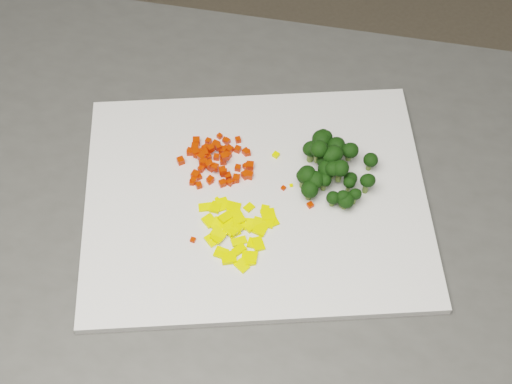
{
  "coord_description": "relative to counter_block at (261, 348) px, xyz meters",
  "views": [
    {
      "loc": [
        0.31,
        -0.02,
        1.64
      ],
      "look_at": [
        0.38,
        0.45,
        0.92
      ],
      "focal_mm": 50.0,
      "sensor_mm": 36.0,
      "label": 1
    }
  ],
  "objects": [
    {
      "name": "pepper_chunk_9",
      "position": [
        -0.01,
        -0.02,
        0.46
      ],
      "size": [
        0.02,
        0.02,
        0.01
      ],
      "primitive_type": "cube",
      "rotation": [
        0.14,
        -0.03,
        1.2
      ],
      "color": "#FFED0D",
      "rests_on": "pepper_pile"
    },
    {
      "name": "broccoli_floret_10",
      "position": [
        0.14,
        0.04,
        0.47
      ],
      "size": [
        0.02,
        0.02,
        0.03
      ],
      "primitive_type": null,
      "color": "black",
      "rests_on": "broccoli_pile"
    },
    {
      "name": "pepper_chunk_0",
      "position": [
        -0.03,
        -0.07,
        0.46
      ],
      "size": [
        0.01,
        0.01,
        0.01
      ],
      "primitive_type": "cube",
      "rotation": [
        0.06,
        0.06,
        1.59
      ],
      "color": "#FFED0D",
      "rests_on": "pepper_pile"
    },
    {
      "name": "carrot_cube_57",
      "position": [
        -0.04,
        0.08,
        0.47
      ],
      "size": [
        0.01,
        0.01,
        0.01
      ],
      "primitive_type": "cube",
      "rotation": [
        0.0,
        0.0,
        0.25
      ],
      "color": "red",
      "rests_on": "carrot_pile"
    },
    {
      "name": "carrot_cube_3",
      "position": [
        -0.05,
        0.09,
        0.47
      ],
      "size": [
        0.01,
        0.01,
        0.01
      ],
      "primitive_type": "cube",
      "rotation": [
        0.0,
        0.0,
        1.98
      ],
      "color": "red",
      "rests_on": "carrot_pile"
    },
    {
      "name": "carrot_cube_13",
      "position": [
        -0.06,
        0.1,
        0.46
      ],
      "size": [
        0.01,
        0.01,
        0.01
      ],
      "primitive_type": "cube",
      "rotation": [
        0.0,
        0.0,
        1.06
      ],
      "color": "red",
      "rests_on": "carrot_pile"
    },
    {
      "name": "pepper_chunk_14",
      "position": [
        0.0,
        -0.01,
        0.46
      ],
      "size": [
        0.02,
        0.02,
        0.01
      ],
      "primitive_type": "cube",
      "rotation": [
        -0.05,
        0.07,
        0.05
      ],
      "color": "#FFED0D",
      "rests_on": "pepper_pile"
    },
    {
      "name": "carrot_cube_32",
      "position": [
        -0.06,
        0.07,
        0.47
      ],
      "size": [
        0.01,
        0.01,
        0.01
      ],
      "primitive_type": "cube",
      "rotation": [
        0.0,
        0.0,
        0.3
      ],
      "color": "red",
      "rests_on": "carrot_pile"
    },
    {
      "name": "carrot_cube_39",
      "position": [
        -0.04,
        0.08,
        0.47
      ],
      "size": [
        0.01,
        0.01,
        0.01
      ],
      "primitive_type": "cube",
      "rotation": [
        0.0,
        0.0,
        3.04
      ],
      "color": "red",
      "rests_on": "carrot_pile"
    },
    {
      "name": "carrot_cube_14",
      "position": [
        -0.08,
        0.1,
        0.46
      ],
      "size": [
        0.01,
        0.01,
        0.01
      ],
      "primitive_type": "cube",
      "rotation": [
        0.0,
        0.0,
        2.74
      ],
      "color": "red",
      "rests_on": "carrot_pile"
    },
    {
      "name": "carrot_cube_7",
      "position": [
        -0.06,
        0.09,
        0.47
      ],
      "size": [
        0.01,
        0.01,
        0.01
      ],
      "primitive_type": "cube",
      "rotation": [
        0.0,
        0.0,
        0.06
      ],
      "color": "red",
      "rests_on": "carrot_pile"
    },
    {
      "name": "pepper_chunk_19",
      "position": [
        -0.07,
        0.01,
        0.46
      ],
      "size": [
        0.02,
        0.01,
        0.01
      ],
      "primitive_type": "cube",
      "rotation": [
        -0.09,
        0.05,
        3.11
      ],
      "color": "#FFED0D",
      "rests_on": "pepper_pile"
    },
    {
      "name": "carrot_cube_22",
      "position": [
        -0.06,
        0.08,
        0.47
      ],
      "size": [
        0.01,
        0.01,
        0.01
      ],
      "primitive_type": "cube",
      "rotation": [
        0.0,
        0.0,
        1.05
      ],
      "color": "red",
      "rests_on": "carrot_pile"
    },
    {
      "name": "carrot_cube_24",
      "position": [
        -0.02,
        0.06,
        0.46
      ],
      "size": [
        0.01,
        0.01,
        0.01
      ],
      "primitive_type": "cube",
      "rotation": [
        0.0,
        0.0,
        1.22
      ],
      "color": "red",
      "rests_on": "carrot_pile"
    },
    {
      "name": "carrot_cube_1",
      "position": [
        -0.03,
        0.05,
        0.46
      ],
      "size": [
        0.01,
        0.01,
        0.01
      ],
      "primitive_type": "cube",
      "rotation": [
        0.0,
        0.0,
        0.24
      ],
      "color": "red",
      "rests_on": "carrot_pile"
    },
    {
      "name": "carrot_cube_34",
      "position": [
        -0.03,
        0.08,
        0.47
      ],
      "size": [
        0.01,
        0.01,
        0.01
      ],
      "primitive_type": "cube",
      "rotation": [
        0.0,
        0.0,
        0.83
      ],
      "color": "red",
      "rests_on": "carrot_pile"
    },
    {
      "name": "carrot_cube_58",
      "position": [
        -0.06,
        0.09,
        0.47
      ],
      "size": [
        0.01,
        0.01,
        0.01
      ],
      "primitive_type": "cube",
      "rotation": [
        0.0,
        0.0,
        2.32
      ],
      "color": "red",
      "rests_on": "carrot_pile"
    },
    {
      "name": "stray_bit_8",
      "position": [
        0.03,
        0.03,
        0.46
      ],
      "size": [
        0.01,
        0.01,
        0.0
      ],
      "primitive_type": "cube",
      "rotation": [
        0.0,
        0.0,
        0.75
      ],
      "color": "red",
      "rests_on": "cutting_board"
    },
    {
      "name": "carrot_cube_56",
      "position": [
        -0.04,
        0.04,
        0.46
      ],
      "size": [
        0.01,
        0.01,
        0.01
      ],
      "primitive_type": "cube",
      "rotation": [
        0.0,
        0.0,
        2.38
      ],
      "color": "red",
      "rests_on": "carrot_pile"
    },
    {
      "name": "broccoli_floret_11",
      "position": [
        0.13,
        0.01,
        0.48
      ],
      "size": [
        0.03,
        0.03,
        0.03
      ],
      "primitive_type": null,
      "color": "black",
      "rests_on": "broccoli_pile"
    },
    {
      "name": "pepper_chunk_2",
      "position": [
        -0.03,
        -0.02,
        0.46
      ],
      "size": [
        0.02,
        0.02,
        0.0
      ],
      "primitive_type": "cube",
      "rotation": [
        0.06,
        -0.02,
        0.39
      ],
      "color": "#FFED0D",
      "rests_on": "pepper_pile"
    },
    {
      "name": "pepper_chunk_11",
      "position": [
        -0.07,
        -0.01,
        0.46
      ],
      "size": [
        0.02,
        0.02,
        0.01
      ],
      "primitive_type": "cube",
      "rotation": [
        0.11,
        0.03,
        0.53
      ],
      "color": "#FFED0D",
      "rests_on": "pepper_pile"
    },
    {
      "name": "carrot_cube_11",
      "position": [
        -0.01,
        0.09,
        0.46
      ],
      "size": [
        0.01,
        0.01,
        0.01
      ],
      "primitive_type": "cube",
      "rotation": [
        0.0,
        0.0,
        0.06
      ],
      "color": "red",
      "rests_on": "carrot_pile"
    },
    {
      "name": "broccoli_floret_13",
      "position": [
        0.05,
        0.03,
        0.48
      ],
      "size": [
        0.02,
        0.02,
        0.03
      ],
      "primitive_type": null,
      "color": "black",
      "rests_on": "broccoli_pile"
    },
    {
      "name": "broccoli_floret_1",
      "position": [
        0.08,
        -0.0,
        0.47
      ],
      "size": [
        0.02,
        0.02,
        0.02
      ],
      "primitive_type": null,
      "color": "black",
      "rests_on": "broccoli_pile"
    },
    {
      "name": "broccoli_floret_18",
      "position": [
        0.08,
        0.02,
        0.47
      ],
      "size": [
        0.02,
        0.02,
        0.03
      ],
      "primitive_type": null,
      "color": "black",
      "rests_on": "broccoli_pile"
    },
    {
      "name": "carrot_cube_20",
      "position": [
        -0.06,
        0.08,
        0.46
      ],
      "size": [
        0.01,
        0.01,
        0.01
      ],
      "primitive_type": "cube",
      "rotation": [
        0.0,
        0.0,
        3.08
      ],
      "color": "red",
      "rests_on": "carrot_pile"
    },
    {
      "name": "broccoli_floret_26",
      "position": [
        0.1,
        0.02,
        0.49
      ],
      "size": [
        0.03,
        0.03,
        0.03
      ],
      "primitive_type": null,
      "color": "black",
      "rests_on": "broccoli_pile"
    },
    {
      "name": "broccoli_floret_7",
      "position": [
        0.05,
        0.03,
        0.47
      ],
      "size": [
        0.02,
        0.02,
        0.02
      ],
      "primitive_type": null,
      "color": "black",
      "rests_on": "broccoli_pile"
    },
    {
      "name": "carrot_cube_48",
      "position": [
        -0.08,
        0.1,
        0.46
      ],
      "size": [
        0.01,
        0.01,
        0.01
      ],
      "primitive_type": "cube",
      "rotation": [
        0.0,
        0.0,
        3.03
      ],
      "color": "red",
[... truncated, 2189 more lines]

